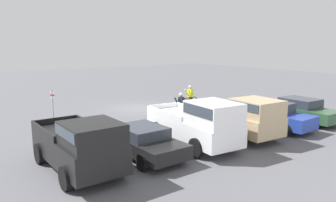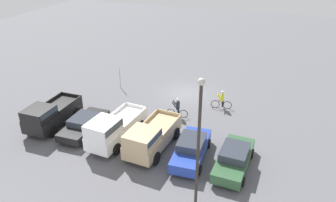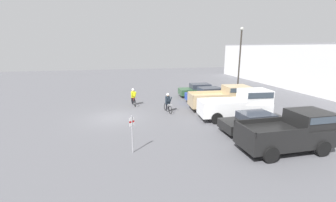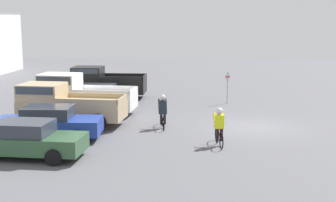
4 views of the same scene
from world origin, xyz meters
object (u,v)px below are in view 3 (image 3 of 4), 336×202
object	(u,v)px
pickup_truck_0	(224,97)
lamppost	(240,58)
sedan_0	(200,90)
sedan_2	(255,122)
pickup_truck_2	(291,131)
fire_lane_sign	(132,130)
pickup_truck_1	(241,104)
sedan_1	(209,95)
cyclist_1	(133,97)
cyclist_0	(168,103)

from	to	relation	value
pickup_truck_0	lamppost	size ratio (longest dim) A/B	0.72
pickup_truck_0	lamppost	xyz separation A→B (m)	(-4.27, 3.75, 3.23)
sedan_0	sedan_2	world-z (taller)	sedan_0
pickup_truck_2	fire_lane_sign	size ratio (longest dim) A/B	2.40
pickup_truck_2	fire_lane_sign	bearing A→B (deg)	-100.58
sedan_0	pickup_truck_1	distance (m)	8.46
sedan_0	sedan_1	size ratio (longest dim) A/B	1.00
fire_lane_sign	lamppost	world-z (taller)	lamppost
sedan_1	fire_lane_sign	distance (m)	12.79
cyclist_1	lamppost	size ratio (longest dim) A/B	0.23
sedan_0	pickup_truck_1	xyz separation A→B (m)	(8.45, 0.16, 0.46)
cyclist_0	fire_lane_sign	world-z (taller)	fire_lane_sign
fire_lane_sign	pickup_truck_2	bearing A→B (deg)	79.42
sedan_0	lamppost	world-z (taller)	lamppost
sedan_1	lamppost	distance (m)	5.50
cyclist_1	sedan_1	bearing A→B (deg)	87.00
sedan_1	pickup_truck_0	distance (m)	2.86
pickup_truck_1	fire_lane_sign	size ratio (longest dim) A/B	2.71
pickup_truck_1	fire_lane_sign	distance (m)	9.45
cyclist_1	pickup_truck_2	bearing A→B (deg)	33.11
lamppost	cyclist_0	bearing A→B (deg)	-65.20
sedan_1	pickup_truck_0	world-z (taller)	pickup_truck_0
cyclist_1	fire_lane_sign	distance (m)	10.08
pickup_truck_1	cyclist_0	distance (m)	5.93
pickup_truck_0	fire_lane_sign	bearing A→B (deg)	-51.47
cyclist_1	fire_lane_sign	xyz separation A→B (m)	(10.04, -0.76, 0.41)
cyclist_0	cyclist_1	xyz separation A→B (m)	(-3.04, -2.71, -0.01)
pickup_truck_2	sedan_0	bearing A→B (deg)	179.67
sedan_1	cyclist_1	size ratio (longest dim) A/B	2.75
pickup_truck_2	cyclist_0	size ratio (longest dim) A/B	2.81
fire_lane_sign	sedan_2	bearing A→B (deg)	98.77
sedan_2	fire_lane_sign	size ratio (longest dim) A/B	2.23
sedan_0	pickup_truck_1	world-z (taller)	pickup_truck_1
cyclist_0	cyclist_1	bearing A→B (deg)	-138.31
sedan_0	pickup_truck_2	xyz separation A→B (m)	(14.00, -0.08, 0.39)
sedan_0	fire_lane_sign	bearing A→B (deg)	-34.05
sedan_1	lamppost	size ratio (longest dim) A/B	0.64
pickup_truck_1	cyclist_0	bearing A→B (deg)	-120.56
sedan_1	pickup_truck_2	world-z (taller)	pickup_truck_2
cyclist_0	sedan_0	bearing A→B (deg)	137.76
cyclist_0	cyclist_1	distance (m)	4.07
sedan_0	cyclist_1	size ratio (longest dim) A/B	2.75
sedan_0	lamppost	xyz separation A→B (m)	(1.36, 3.89, 3.62)
sedan_1	fire_lane_sign	xyz separation A→B (m)	(9.64, -8.38, 0.50)
sedan_1	sedan_0	bearing A→B (deg)	179.48
sedan_1	sedan_2	distance (m)	8.41
pickup_truck_2	cyclist_0	bearing A→B (deg)	-150.42
lamppost	sedan_1	bearing A→B (deg)	-69.80
cyclist_0	sedan_1	bearing A→B (deg)	118.23
sedan_2	fire_lane_sign	xyz separation A→B (m)	(1.24, -8.05, 0.57)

